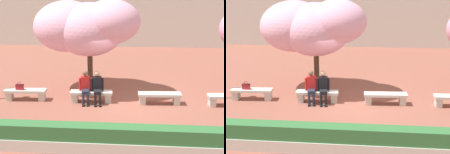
# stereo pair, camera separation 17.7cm
# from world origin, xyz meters

# --- Properties ---
(ground_plane) EXTENTS (100.00, 100.00, 0.00)m
(ground_plane) POSITION_xyz_m (0.00, 0.00, 0.00)
(ground_plane) COLOR #8E5142
(stone_bench_west_end) EXTENTS (1.69, 0.50, 0.45)m
(stone_bench_west_end) POSITION_xyz_m (-4.02, 0.00, 0.30)
(stone_bench_west_end) COLOR beige
(stone_bench_west_end) RESTS_ON ground
(stone_bench_near_west) EXTENTS (1.69, 0.50, 0.45)m
(stone_bench_near_west) POSITION_xyz_m (-1.34, 0.00, 0.30)
(stone_bench_near_west) COLOR beige
(stone_bench_near_west) RESTS_ON ground
(stone_bench_center) EXTENTS (1.69, 0.50, 0.45)m
(stone_bench_center) POSITION_xyz_m (1.34, 0.00, 0.30)
(stone_bench_center) COLOR beige
(stone_bench_center) RESTS_ON ground
(person_seated_left) EXTENTS (0.50, 0.72, 1.29)m
(person_seated_left) POSITION_xyz_m (-1.57, -0.05, 0.70)
(person_seated_left) COLOR black
(person_seated_left) RESTS_ON ground
(person_seated_right) EXTENTS (0.51, 0.72, 1.29)m
(person_seated_right) POSITION_xyz_m (-1.09, -0.05, 0.70)
(person_seated_right) COLOR black
(person_seated_right) RESTS_ON ground
(handbag) EXTENTS (0.30, 0.15, 0.34)m
(handbag) POSITION_xyz_m (-4.23, -0.03, 0.58)
(handbag) COLOR #A3232D
(handbag) RESTS_ON stone_bench_west_end
(cherry_tree_main) EXTENTS (4.46, 3.14, 3.95)m
(cherry_tree_main) POSITION_xyz_m (-1.72, 1.31, 2.81)
(cherry_tree_main) COLOR #473323
(cherry_tree_main) RESTS_ON ground
(planter_hedge_foreground) EXTENTS (11.75, 0.50, 0.80)m
(planter_hedge_foreground) POSITION_xyz_m (0.00, -3.66, 0.39)
(planter_hedge_foreground) COLOR beige
(planter_hedge_foreground) RESTS_ON ground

